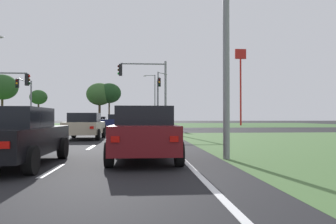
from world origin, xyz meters
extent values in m
plane|color=black|center=(0.00, 30.00, 0.00)|extent=(200.00, 200.00, 0.00)
cube|color=#385B2D|center=(25.50, 54.50, 0.00)|extent=(35.00, 35.00, 0.01)
cube|color=gray|center=(0.00, 11.00, 0.07)|extent=(1.20, 22.00, 0.14)
cube|color=gray|center=(0.00, 55.00, 0.07)|extent=(1.20, 36.00, 0.14)
cube|color=silver|center=(3.50, 4.47, 0.01)|extent=(0.14, 2.00, 0.01)
cube|color=silver|center=(3.50, 10.47, 0.01)|extent=(0.14, 2.00, 0.01)
cube|color=silver|center=(3.50, 16.47, 0.01)|extent=(0.14, 2.00, 0.01)
cube|color=silver|center=(6.85, 12.00, 0.01)|extent=(0.14, 24.00, 0.01)
cube|color=silver|center=(3.80, 23.00, 0.01)|extent=(6.40, 0.50, 0.01)
cube|color=silver|center=(-5.25, 24.80, 0.01)|extent=(0.70, 2.80, 0.01)
cube|color=silver|center=(-4.10, 24.80, 0.01)|extent=(0.70, 2.80, 0.01)
cube|color=silver|center=(-2.95, 24.80, 0.01)|extent=(0.70, 2.80, 0.01)
cube|color=silver|center=(-1.80, 24.80, 0.01)|extent=(0.70, 2.80, 0.01)
cube|color=silver|center=(-0.65, 24.80, 0.01)|extent=(0.70, 2.80, 0.01)
cube|color=silver|center=(0.50, 24.80, 0.01)|extent=(0.70, 2.80, 0.01)
cube|color=black|center=(2.27, 5.32, 0.66)|extent=(1.87, 4.49, 0.68)
cube|color=black|center=(2.27, 5.17, 1.26)|extent=(1.65, 2.07, 0.52)
cube|color=red|center=(2.98, 3.05, 0.73)|extent=(0.20, 0.04, 0.14)
cylinder|color=black|center=(3.21, 6.75, 0.32)|extent=(0.22, 0.64, 0.64)
cylinder|color=black|center=(3.21, 3.88, 0.32)|extent=(0.22, 0.64, 0.64)
cube|color=slate|center=(-2.43, 49.92, 0.69)|extent=(1.86, 4.13, 0.73)
cube|color=black|center=(-2.43, 50.07, 1.31)|extent=(1.64, 1.90, 0.52)
cube|color=red|center=(-1.73, 52.00, 0.76)|extent=(0.20, 0.04, 0.14)
cube|color=red|center=(-3.14, 52.00, 0.76)|extent=(0.20, 0.04, 0.14)
cylinder|color=black|center=(-1.50, 48.60, 0.32)|extent=(0.22, 0.64, 0.64)
cylinder|color=black|center=(-3.36, 48.60, 0.32)|extent=(0.22, 0.64, 0.64)
cylinder|color=black|center=(-1.50, 51.24, 0.32)|extent=(0.22, 0.64, 0.64)
cylinder|color=black|center=(-3.36, 51.24, 0.32)|extent=(0.22, 0.64, 0.64)
cube|color=#BCAD8E|center=(2.30, 16.01, 0.66)|extent=(1.85, 4.19, 0.69)
cube|color=black|center=(2.30, 15.86, 1.27)|extent=(1.63, 1.93, 0.52)
cube|color=red|center=(1.60, 13.89, 0.73)|extent=(0.20, 0.04, 0.14)
cube|color=red|center=(3.00, 13.89, 0.73)|extent=(0.20, 0.04, 0.14)
cylinder|color=black|center=(1.37, 17.35, 0.32)|extent=(0.22, 0.64, 0.64)
cylinder|color=black|center=(3.22, 17.35, 0.32)|extent=(0.22, 0.64, 0.64)
cylinder|color=black|center=(1.37, 14.66, 0.32)|extent=(0.22, 0.64, 0.64)
cylinder|color=black|center=(3.22, 14.66, 0.32)|extent=(0.22, 0.64, 0.64)
cube|color=#161E47|center=(2.85, 32.28, 0.71)|extent=(4.11, 1.87, 0.78)
cube|color=black|center=(3.00, 32.28, 1.36)|extent=(1.89, 1.64, 0.52)
cube|color=red|center=(4.93, 31.57, 0.79)|extent=(0.04, 0.20, 0.14)
cube|color=red|center=(4.93, 32.99, 0.79)|extent=(0.04, 0.20, 0.14)
cylinder|color=black|center=(1.53, 31.34, 0.32)|extent=(0.64, 0.22, 0.64)
cylinder|color=black|center=(1.53, 33.21, 0.32)|extent=(0.64, 0.22, 0.64)
cylinder|color=black|center=(4.17, 31.34, 0.32)|extent=(0.64, 0.22, 0.64)
cylinder|color=black|center=(4.17, 33.21, 0.32)|extent=(0.64, 0.22, 0.64)
cylinder|color=black|center=(-7.76, 30.56, 0.32)|extent=(0.64, 0.22, 0.64)
cylinder|color=black|center=(-7.76, 28.74, 0.32)|extent=(0.64, 0.22, 0.64)
cube|color=#A31919|center=(-2.23, 61.27, 0.63)|extent=(1.75, 4.59, 0.63)
cube|color=black|center=(-2.23, 61.42, 1.21)|extent=(1.54, 2.11, 0.52)
cube|color=red|center=(-1.56, 63.59, 0.70)|extent=(0.20, 0.04, 0.14)
cube|color=red|center=(-2.89, 63.59, 0.70)|extent=(0.20, 0.04, 0.14)
cylinder|color=black|center=(-1.35, 59.81, 0.32)|extent=(0.22, 0.64, 0.64)
cylinder|color=black|center=(-3.10, 59.81, 0.32)|extent=(0.22, 0.64, 0.64)
cylinder|color=black|center=(-1.35, 62.74, 0.32)|extent=(0.22, 0.64, 0.64)
cylinder|color=black|center=(-3.10, 62.74, 0.32)|extent=(0.22, 0.64, 0.64)
cube|color=maroon|center=(5.69, 6.28, 0.69)|extent=(1.78, 4.43, 0.73)
cube|color=black|center=(5.69, 6.13, 1.31)|extent=(1.56, 2.04, 0.52)
cube|color=red|center=(5.01, 4.04, 0.76)|extent=(0.20, 0.04, 0.14)
cube|color=red|center=(6.36, 4.04, 0.76)|extent=(0.20, 0.04, 0.14)
cylinder|color=black|center=(4.80, 7.70, 0.32)|extent=(0.22, 0.64, 0.64)
cylinder|color=black|center=(6.57, 7.70, 0.32)|extent=(0.22, 0.64, 0.64)
cylinder|color=black|center=(4.80, 4.86, 0.32)|extent=(0.22, 0.64, 0.64)
cylinder|color=black|center=(6.57, 4.86, 0.32)|extent=(0.22, 0.64, 0.64)
cube|color=silver|center=(5.59, 11.92, 0.68)|extent=(1.81, 4.54, 0.72)
cube|color=black|center=(5.59, 11.77, 1.30)|extent=(1.59, 2.09, 0.52)
cube|color=red|center=(4.91, 9.63, 0.75)|extent=(0.20, 0.04, 0.14)
cube|color=red|center=(6.28, 9.63, 0.75)|extent=(0.20, 0.04, 0.14)
cylinder|color=black|center=(4.69, 13.38, 0.32)|extent=(0.22, 0.64, 0.64)
cylinder|color=black|center=(6.50, 13.38, 0.32)|extent=(0.22, 0.64, 0.64)
cylinder|color=black|center=(4.69, 10.47, 0.32)|extent=(0.22, 0.64, 0.64)
cylinder|color=black|center=(6.50, 10.47, 0.32)|extent=(0.22, 0.64, 0.64)
cylinder|color=gray|center=(7.60, 23.40, 2.98)|extent=(0.18, 0.18, 5.97)
cylinder|color=gray|center=(5.74, 23.40, 5.72)|extent=(3.71, 0.12, 0.12)
cube|color=black|center=(3.89, 23.40, 5.19)|extent=(0.26, 0.32, 0.95)
sphere|color=#360503|center=(3.73, 23.40, 5.49)|extent=(0.20, 0.20, 0.20)
sphere|color=#3A2405|center=(3.73, 23.40, 5.19)|extent=(0.20, 0.20, 0.20)
sphere|color=green|center=(3.73, 23.40, 4.89)|extent=(0.20, 0.20, 0.20)
cylinder|color=gray|center=(-7.60, 36.60, 2.85)|extent=(0.18, 0.18, 5.69)
cylinder|color=gray|center=(-7.60, 34.42, 5.44)|extent=(0.12, 4.36, 0.12)
cube|color=black|center=(-7.60, 32.24, 4.92)|extent=(0.32, 0.26, 0.95)
sphere|color=#360503|center=(-7.60, 32.08, 5.22)|extent=(0.20, 0.20, 0.20)
sphere|color=orange|center=(-7.60, 32.08, 4.92)|extent=(0.20, 0.20, 0.20)
sphere|color=black|center=(-7.60, 32.08, 4.62)|extent=(0.20, 0.20, 0.20)
cylinder|color=gray|center=(7.60, 36.60, 3.00)|extent=(0.18, 0.18, 6.00)
cylinder|color=gray|center=(7.60, 34.71, 5.75)|extent=(0.12, 3.77, 0.12)
cube|color=black|center=(7.60, 32.83, 5.23)|extent=(0.32, 0.26, 0.95)
sphere|color=#360503|center=(7.60, 32.67, 5.53)|extent=(0.20, 0.20, 0.20)
sphere|color=orange|center=(7.60, 32.67, 5.23)|extent=(0.20, 0.20, 0.20)
sphere|color=black|center=(7.60, 32.67, 4.93)|extent=(0.20, 0.20, 0.20)
cylinder|color=gray|center=(-5.58, 23.40, 4.84)|extent=(4.03, 0.12, 0.12)
cube|color=black|center=(-3.57, 23.40, 4.31)|extent=(0.26, 0.32, 0.95)
sphere|color=red|center=(-3.41, 23.40, 4.61)|extent=(0.20, 0.20, 0.20)
sphere|color=#3A2405|center=(-3.41, 23.40, 4.31)|extent=(0.20, 0.20, 0.20)
sphere|color=black|center=(-3.41, 23.40, 4.01)|extent=(0.20, 0.20, 0.20)
ellipsoid|color=#B2B2A8|center=(-6.89, 26.30, 8.40)|extent=(0.56, 0.28, 0.20)
cylinder|color=gray|center=(8.17, 46.60, 4.18)|extent=(0.20, 0.20, 8.36)
cylinder|color=gray|center=(8.81, 47.36, 8.26)|extent=(1.36, 1.59, 0.10)
ellipsoid|color=#B2B2A8|center=(9.46, 48.12, 8.16)|extent=(0.56, 0.28, 0.20)
cylinder|color=gray|center=(8.17, 58.37, 4.72)|extent=(0.20, 0.20, 9.44)
cylinder|color=gray|center=(7.20, 58.37, 9.34)|extent=(1.94, 0.11, 0.10)
ellipsoid|color=#B2B2A8|center=(6.23, 58.38, 9.24)|extent=(0.56, 0.28, 0.20)
cylinder|color=#335184|center=(-0.24, 38.97, 0.50)|extent=(0.16, 0.16, 0.71)
cylinder|color=#4C4C4C|center=(-0.24, 38.97, 1.22)|extent=(0.34, 0.34, 0.74)
sphere|color=tan|center=(-0.24, 38.97, 1.70)|extent=(0.21, 0.21, 0.21)
cylinder|color=red|center=(21.75, 48.21, 5.44)|extent=(0.28, 0.28, 10.88)
cube|color=red|center=(21.75, 48.21, 11.68)|extent=(1.80, 0.30, 1.60)
torus|color=yellow|center=(21.36, 48.38, 11.68)|extent=(0.96, 0.16, 0.96)
torus|color=yellow|center=(22.15, 48.38, 11.68)|extent=(0.96, 0.16, 0.96)
cylinder|color=#423323|center=(-19.69, 57.82, 2.68)|extent=(0.40, 0.40, 5.37)
ellipsoid|color=#285123|center=(-19.69, 57.82, 6.86)|extent=(5.42, 5.42, 4.61)
cylinder|color=#423323|center=(-14.11, 60.54, 2.16)|extent=(0.32, 0.32, 4.32)
ellipsoid|color=#285123|center=(-14.11, 60.54, 5.22)|extent=(3.27, 3.27, 2.78)
cylinder|color=#423323|center=(-2.61, 61.14, 2.24)|extent=(0.46, 0.46, 4.49)
ellipsoid|color=#38602D|center=(-2.61, 61.14, 5.91)|extent=(5.16, 5.16, 4.39)
cylinder|color=#423323|center=(-0.74, 61.17, 2.42)|extent=(0.29, 0.29, 4.84)
ellipsoid|color=#1E421E|center=(-0.74, 61.17, 6.12)|extent=(4.65, 4.65, 3.96)
camera|label=1|loc=(5.61, -3.42, 1.25)|focal=34.67mm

